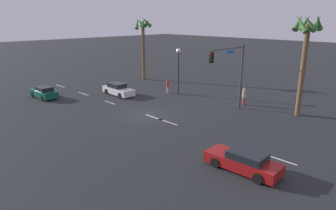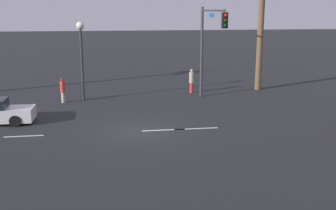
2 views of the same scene
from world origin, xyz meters
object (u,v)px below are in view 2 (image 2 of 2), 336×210
pedestrian_0 (192,80)px  pedestrian_1 (63,90)px  palm_tree_1 (262,2)px  streetlamp (81,45)px  traffic_signal (209,38)px

pedestrian_0 → pedestrian_1: (-9.65, -2.05, -0.06)m
palm_tree_1 → pedestrian_0: bearing=-175.3°
streetlamp → palm_tree_1: bearing=8.4°
streetlamp → palm_tree_1: size_ratio=0.59×
pedestrian_1 → traffic_signal: bearing=-7.4°
streetlamp → pedestrian_1: size_ratio=3.17×
traffic_signal → streetlamp: traffic_signal is taller
pedestrian_0 → pedestrian_1: bearing=-168.0°
pedestrian_0 → palm_tree_1: palm_tree_1 is taller
traffic_signal → palm_tree_1: (5.18, 3.82, 2.46)m
traffic_signal → pedestrian_1: traffic_signal is taller
streetlamp → pedestrian_0: 8.93m
traffic_signal → pedestrian_0: size_ratio=3.51×
traffic_signal → pedestrian_0: traffic_signal is taller
streetlamp → palm_tree_1: (13.90, 2.05, 2.99)m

